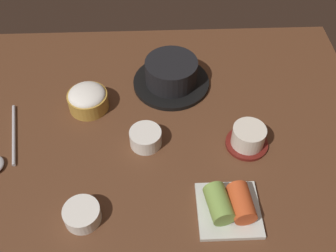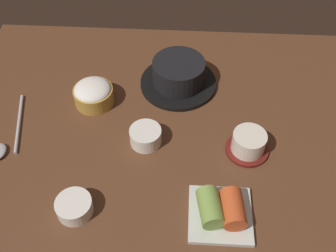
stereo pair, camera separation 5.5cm
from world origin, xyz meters
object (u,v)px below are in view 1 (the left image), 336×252
kimchi_plate (231,206)px  spoon (3,154)px  tea_cup_with_saucer (249,137)px  stone_pot (172,74)px  rice_bowl (89,98)px  banchan_cup_center (146,137)px  side_bowl_near (83,214)px

kimchi_plate → spoon: size_ratio=0.61×
kimchi_plate → spoon: (-47.43, 15.49, -1.64)cm
tea_cup_with_saucer → spoon: tea_cup_with_saucer is taller
stone_pot → tea_cup_with_saucer: bearing=-52.0°
kimchi_plate → rice_bowl: bearing=135.4°
stone_pot → rice_bowl: stone_pot is taller
tea_cup_with_saucer → kimchi_plate: size_ratio=0.77×
stone_pot → kimchi_plate: stone_pot is taller
tea_cup_with_saucer → spoon: size_ratio=0.47×
tea_cup_with_saucer → rice_bowl: bearing=160.2°
tea_cup_with_saucer → banchan_cup_center: (-22.47, 1.28, -0.52)cm
stone_pot → spoon: (-37.85, -21.28, -2.74)cm
banchan_cup_center → side_bowl_near: size_ratio=0.99×
banchan_cup_center → spoon: bearing=-176.0°
stone_pot → tea_cup_with_saucer: 25.90cm
banchan_cup_center → spoon: size_ratio=0.36×
kimchi_plate → tea_cup_with_saucer: bearing=68.7°
banchan_cup_center → rice_bowl: bearing=139.4°
tea_cup_with_saucer → kimchi_plate: bearing=-111.3°
side_bowl_near → spoon: bearing=140.3°
stone_pot → rice_bowl: 21.53cm
rice_bowl → stone_pot: bearing=19.9°
kimchi_plate → side_bowl_near: (-28.23, -0.45, -0.51)cm
stone_pot → kimchi_plate: 38.01cm
rice_bowl → side_bowl_near: 29.95cm
stone_pot → spoon: size_ratio=0.97×
banchan_cup_center → kimchi_plate: 23.90cm
rice_bowl → banchan_cup_center: (13.72, -11.78, -0.85)cm
stone_pot → banchan_cup_center: 20.23cm
tea_cup_with_saucer → spoon: 53.85cm
tea_cup_with_saucer → spoon: bearing=-179.1°
stone_pot → spoon: bearing=-150.7°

